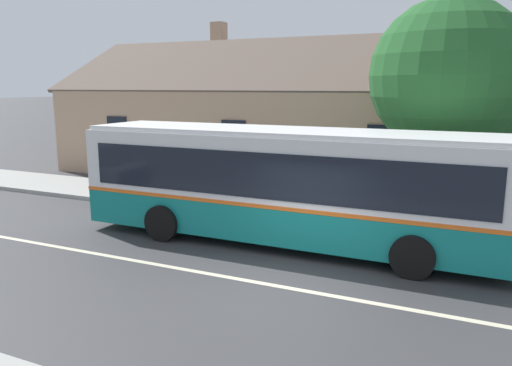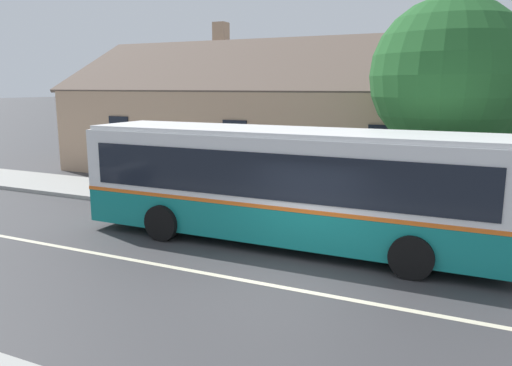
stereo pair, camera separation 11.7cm
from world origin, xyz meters
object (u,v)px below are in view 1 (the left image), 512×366
transit_bus (286,183)px  street_tree_primary (453,82)px  bench_by_building (111,183)px  bench_down_street (195,191)px

transit_bus → street_tree_primary: street_tree_primary is taller
transit_bus → bench_by_building: bearing=163.3°
bench_by_building → street_tree_primary: size_ratio=0.23×
transit_bus → bench_down_street: transit_bus is taller
transit_bus → bench_down_street: 5.11m
street_tree_primary → transit_bus: bearing=-132.6°
bench_by_building → street_tree_primary: bearing=7.9°
bench_by_building → bench_down_street: size_ratio=0.84×
transit_bus → bench_by_building: transit_bus is taller
street_tree_primary → bench_down_street: bearing=-168.5°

